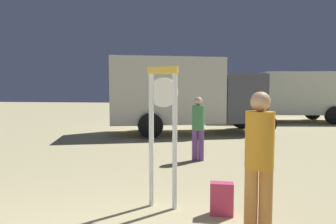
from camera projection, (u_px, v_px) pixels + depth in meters
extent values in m
cylinder|color=white|center=(151.00, 141.00, 4.17)|extent=(0.07, 0.07, 1.91)
cylinder|color=white|center=(175.00, 142.00, 4.06)|extent=(0.07, 0.07, 1.91)
cube|color=yellow|center=(163.00, 70.00, 4.04)|extent=(0.44, 0.16, 0.10)
cylinder|color=white|center=(164.00, 92.00, 4.09)|extent=(0.42, 0.12, 0.42)
cube|color=black|center=(164.00, 92.00, 4.12)|extent=(0.10, 0.03, 0.05)
cube|color=black|center=(164.00, 92.00, 4.12)|extent=(0.16, 0.04, 0.06)
cylinder|color=#CE823A|center=(266.00, 203.00, 3.27)|extent=(0.15, 0.15, 0.81)
cylinder|color=#CE823A|center=(251.00, 202.00, 3.31)|extent=(0.15, 0.15, 0.81)
cylinder|color=orange|center=(260.00, 140.00, 3.24)|extent=(0.32, 0.32, 0.64)
sphere|color=tan|center=(260.00, 101.00, 3.21)|extent=(0.22, 0.22, 0.22)
cube|color=#C2385C|center=(222.00, 199.00, 3.89)|extent=(0.31, 0.15, 0.45)
cube|color=#BE3A5A|center=(221.00, 201.00, 3.99)|extent=(0.22, 0.04, 0.20)
cylinder|color=#734492|center=(195.00, 145.00, 6.99)|extent=(0.14, 0.14, 0.75)
cylinder|color=#734492|center=(201.00, 145.00, 6.96)|extent=(0.14, 0.14, 0.75)
cylinder|color=#458952|center=(198.00, 118.00, 6.93)|extent=(0.30, 0.30, 0.59)
sphere|color=#D5A798|center=(198.00, 101.00, 6.90)|extent=(0.21, 0.21, 0.21)
cube|color=beige|center=(166.00, 91.00, 11.41)|extent=(4.72, 3.32, 2.48)
cube|color=#4E4F5A|center=(238.00, 98.00, 11.88)|extent=(2.19, 2.45, 1.90)
cube|color=black|center=(257.00, 89.00, 11.98)|extent=(0.54, 1.66, 0.83)
cylinder|color=black|center=(264.00, 124.00, 10.96)|extent=(0.93, 0.50, 0.90)
cylinder|color=black|center=(241.00, 118.00, 13.12)|extent=(0.93, 0.50, 0.90)
cylinder|color=black|center=(150.00, 126.00, 10.31)|extent=(0.93, 0.50, 0.90)
cylinder|color=black|center=(146.00, 120.00, 12.47)|extent=(0.93, 0.50, 0.90)
cube|color=silver|center=(306.00, 93.00, 15.94)|extent=(5.20, 2.92, 2.25)
cube|color=#405E6D|center=(242.00, 96.00, 16.09)|extent=(2.07, 2.46, 1.89)
cube|color=black|center=(226.00, 90.00, 16.10)|extent=(0.24, 1.91, 0.83)
cylinder|color=black|center=(226.00, 112.00, 17.40)|extent=(0.92, 0.35, 0.90)
cylinder|color=black|center=(234.00, 115.00, 14.97)|extent=(0.92, 0.35, 0.90)
cylinder|color=black|center=(313.00, 112.00, 17.19)|extent=(0.92, 0.35, 0.90)
cylinder|color=black|center=(334.00, 115.00, 14.76)|extent=(0.92, 0.35, 0.90)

